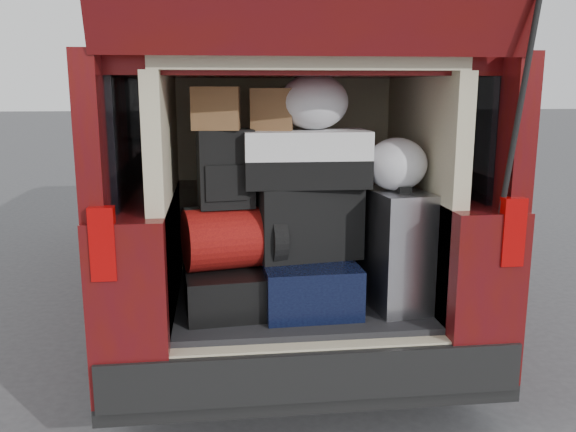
# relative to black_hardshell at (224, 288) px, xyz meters

# --- Properties ---
(ground) EXTENTS (80.00, 80.00, 0.00)m
(ground) POSITION_rel_black_hardshell_xyz_m (0.38, -0.15, -0.65)
(ground) COLOR #3A3A3D
(ground) RESTS_ON ground
(minivan) EXTENTS (1.90, 5.35, 2.77)m
(minivan) POSITION_rel_black_hardshell_xyz_m (0.38, 1.71, 0.26)
(minivan) COLOR black
(minivan) RESTS_ON ground
(load_floor) EXTENTS (1.24, 1.05, 0.55)m
(load_floor) POSITION_rel_black_hardshell_xyz_m (0.38, 0.13, -0.38)
(load_floor) COLOR black
(load_floor) RESTS_ON ground
(black_hardshell) EXTENTS (0.42, 0.55, 0.21)m
(black_hardshell) POSITION_rel_black_hardshell_xyz_m (0.00, 0.00, 0.00)
(black_hardshell) COLOR black
(black_hardshell) RESTS_ON load_floor
(navy_hardshell) EXTENTS (0.47, 0.57, 0.24)m
(navy_hardshell) POSITION_rel_black_hardshell_xyz_m (0.42, -0.01, 0.02)
(navy_hardshell) COLOR black
(navy_hardshell) RESTS_ON load_floor
(silver_roller) EXTENTS (0.29, 0.42, 0.59)m
(silver_roller) POSITION_rel_black_hardshell_xyz_m (0.85, -0.08, 0.19)
(silver_roller) COLOR silver
(silver_roller) RESTS_ON load_floor
(red_duffel) EXTENTS (0.52, 0.39, 0.30)m
(red_duffel) POSITION_rel_black_hardshell_xyz_m (0.05, -0.00, 0.25)
(red_duffel) COLOR maroon
(red_duffel) RESTS_ON black_hardshell
(black_soft_case) EXTENTS (0.54, 0.37, 0.36)m
(black_soft_case) POSITION_rel_black_hardshell_xyz_m (0.42, 0.05, 0.32)
(black_soft_case) COLOR black
(black_soft_case) RESTS_ON navy_hardshell
(backpack) EXTENTS (0.28, 0.19, 0.38)m
(backpack) POSITION_rel_black_hardshell_xyz_m (0.02, 0.01, 0.59)
(backpack) COLOR black
(backpack) RESTS_ON red_duffel
(twotone_duffel) EXTENTS (0.61, 0.32, 0.27)m
(twotone_duffel) POSITION_rel_black_hardshell_xyz_m (0.42, 0.03, 0.64)
(twotone_duffel) COLOR white
(twotone_duffel) RESTS_ON black_soft_case
(grocery_sack_lower) EXTENTS (0.23, 0.20, 0.20)m
(grocery_sack_lower) POSITION_rel_black_hardshell_xyz_m (-0.02, 0.02, 0.88)
(grocery_sack_lower) COLOR brown
(grocery_sack_lower) RESTS_ON backpack
(grocery_sack_upper) EXTENTS (0.23, 0.20, 0.20)m
(grocery_sack_upper) POSITION_rel_black_hardshell_xyz_m (0.26, 0.08, 0.87)
(grocery_sack_upper) COLOR brown
(grocery_sack_upper) RESTS_ON twotone_duffel
(plastic_bag_center) EXTENTS (0.37, 0.36, 0.27)m
(plastic_bag_center) POSITION_rel_black_hardshell_xyz_m (0.46, 0.06, 0.91)
(plastic_bag_center) COLOR silver
(plastic_bag_center) RESTS_ON twotone_duffel
(plastic_bag_right) EXTENTS (0.33, 0.31, 0.26)m
(plastic_bag_right) POSITION_rel_black_hardshell_xyz_m (0.84, -0.07, 0.61)
(plastic_bag_right) COLOR silver
(plastic_bag_right) RESTS_ON silver_roller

